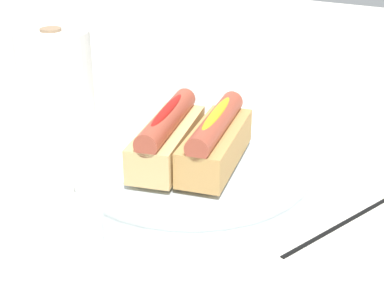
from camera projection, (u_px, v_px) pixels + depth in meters
name	position (u px, v px, depth m)	size (l,w,h in m)	color
ground_plane	(179.00, 185.00, 0.67)	(2.40, 2.40, 0.00)	silver
serving_bowl	(192.00, 171.00, 0.67)	(0.27, 0.27, 0.03)	silver
hotdog_front	(216.00, 140.00, 0.64)	(0.16, 0.08, 0.06)	tan
hotdog_back	(169.00, 136.00, 0.65)	(0.16, 0.09, 0.06)	#DBB270
water_glass	(64.00, 267.00, 0.46)	(0.07, 0.07, 0.09)	white
paper_towel_roll	(55.00, 75.00, 0.84)	(0.11, 0.11, 0.13)	white
napkin_box	(203.00, 64.00, 0.86)	(0.11, 0.04, 0.15)	white
chopstick_near	(353.00, 217.00, 0.60)	(0.01, 0.01, 0.22)	black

